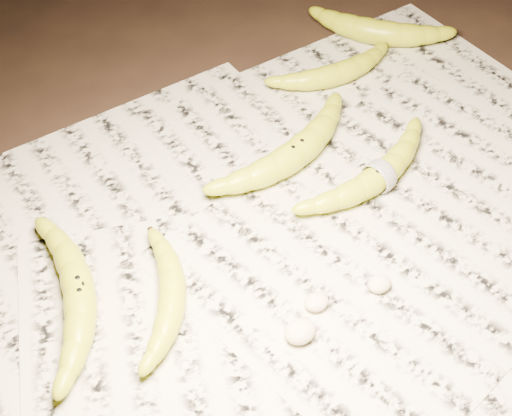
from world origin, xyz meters
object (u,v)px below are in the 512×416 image
banana_left_b (172,294)px  banana_taped (380,174)px  banana_center (296,152)px  banana_upper_a (337,72)px  banana_upper_b (378,30)px  banana_left_a (79,292)px

banana_left_b → banana_taped: bearing=-56.0°
banana_center → banana_upper_a: size_ratio=1.26×
banana_upper_b → banana_left_b: bearing=-103.3°
banana_left_b → banana_upper_a: bearing=-30.4°
banana_left_a → banana_upper_a: (0.48, 0.19, -0.00)m
banana_taped → banana_center: bearing=116.1°
banana_center → banana_taped: (0.07, -0.09, -0.00)m
banana_left_a → banana_taped: size_ratio=0.99×
banana_left_b → banana_upper_a: (0.39, 0.24, 0.00)m
banana_left_a → banana_taped: 0.40m
banana_left_a → banana_taped: banana_left_a is taller
banana_taped → banana_upper_a: (0.08, 0.21, -0.00)m
banana_left_a → banana_left_b: bearing=-106.6°
banana_left_a → banana_center: bearing=-63.8°
banana_taped → banana_upper_a: size_ratio=1.20×
banana_left_b → banana_taped: size_ratio=0.77×
banana_center → banana_upper_a: bearing=22.8°
banana_center → banana_upper_a: 0.19m
banana_upper_a → banana_upper_b: 0.13m
banana_left_a → banana_upper_b: banana_upper_b is taller
banana_left_b → banana_upper_b: bearing=-31.8°
banana_left_a → banana_center: size_ratio=0.94×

